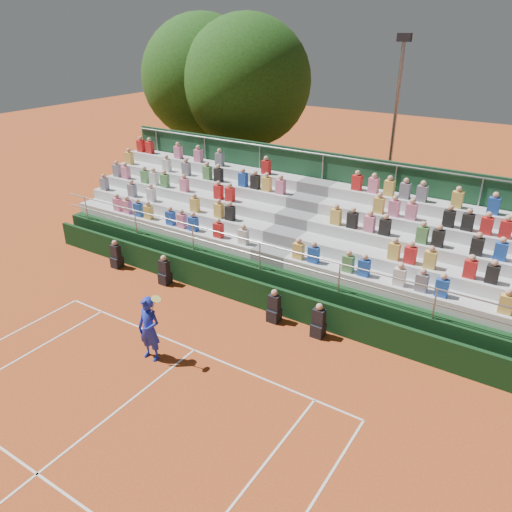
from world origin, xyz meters
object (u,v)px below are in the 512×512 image
Objects in this scene: tennis_player at (149,329)px; tree_west at (203,78)px; tree_east at (247,82)px; floodlight_mast at (395,120)px.

tree_west reaches higher than tennis_player.
tree_east is (-5.72, 13.72, 5.26)m from tennis_player.
tree_east is at bearing 112.64° from tennis_player.
tree_west is at bearing 122.10° from tennis_player.
floodlight_mast is at bearing 5.02° from tree_east.
tree_west reaches higher than tree_east.
tennis_player is at bearing -97.75° from floodlight_mast.
tree_east is 7.82m from floodlight_mast.
floodlight_mast is (7.68, 0.67, -1.27)m from tree_east.
floodlight_mast is (1.96, 14.40, 3.99)m from tennis_player.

